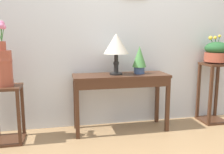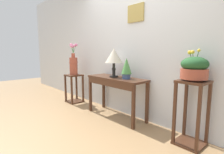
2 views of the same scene
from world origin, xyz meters
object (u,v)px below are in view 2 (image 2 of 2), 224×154
(pedestal_stand_right, at_px, (191,113))
(table_lamp, at_px, (114,57))
(pedestal_stand_left, at_px, (74,88))
(console_table, at_px, (115,83))
(flower_vase_tall_left, at_px, (73,63))
(potted_plant_on_console, at_px, (126,68))
(planter_bowl_wide_right, at_px, (194,68))

(pedestal_stand_right, bearing_deg, table_lamp, -178.70)
(pedestal_stand_left, relative_size, pedestal_stand_right, 0.79)
(pedestal_stand_left, bearing_deg, table_lamp, 3.72)
(console_table, distance_m, flower_vase_tall_left, 1.37)
(potted_plant_on_console, distance_m, pedestal_stand_left, 1.69)
(table_lamp, bearing_deg, pedestal_stand_right, 1.30)
(flower_vase_tall_left, distance_m, pedestal_stand_right, 2.73)
(table_lamp, xyz_separation_m, planter_bowl_wide_right, (1.40, 0.03, -0.11))
(table_lamp, xyz_separation_m, potted_plant_on_console, (0.30, 0.01, -0.17))
(pedestal_stand_right, bearing_deg, pedestal_stand_left, -177.55)
(flower_vase_tall_left, relative_size, pedestal_stand_right, 0.86)
(console_table, distance_m, pedestal_stand_left, 1.37)
(console_table, xyz_separation_m, pedestal_stand_left, (-1.34, -0.06, -0.29))
(pedestal_stand_left, distance_m, planter_bowl_wide_right, 2.76)
(pedestal_stand_left, height_order, flower_vase_tall_left, flower_vase_tall_left)
(table_lamp, distance_m, pedestal_stand_left, 1.49)
(pedestal_stand_left, bearing_deg, pedestal_stand_right, 2.45)
(pedestal_stand_left, xyz_separation_m, pedestal_stand_right, (2.68, 0.11, 0.09))
(potted_plant_on_console, relative_size, planter_bowl_wide_right, 0.92)
(pedestal_stand_right, distance_m, planter_bowl_wide_right, 0.57)
(planter_bowl_wide_right, bearing_deg, potted_plant_on_console, -178.81)
(console_table, relative_size, potted_plant_on_console, 3.40)
(flower_vase_tall_left, bearing_deg, pedestal_stand_right, 2.44)
(pedestal_stand_left, bearing_deg, potted_plant_on_console, 3.34)
(flower_vase_tall_left, bearing_deg, console_table, 2.50)
(pedestal_stand_right, bearing_deg, console_table, -177.62)
(console_table, height_order, pedestal_stand_right, pedestal_stand_right)
(table_lamp, bearing_deg, planter_bowl_wide_right, 1.31)
(flower_vase_tall_left, height_order, planter_bowl_wide_right, flower_vase_tall_left)
(console_table, height_order, pedestal_stand_left, console_table)
(potted_plant_on_console, bearing_deg, table_lamp, -178.24)
(potted_plant_on_console, relative_size, flower_vase_tall_left, 0.49)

